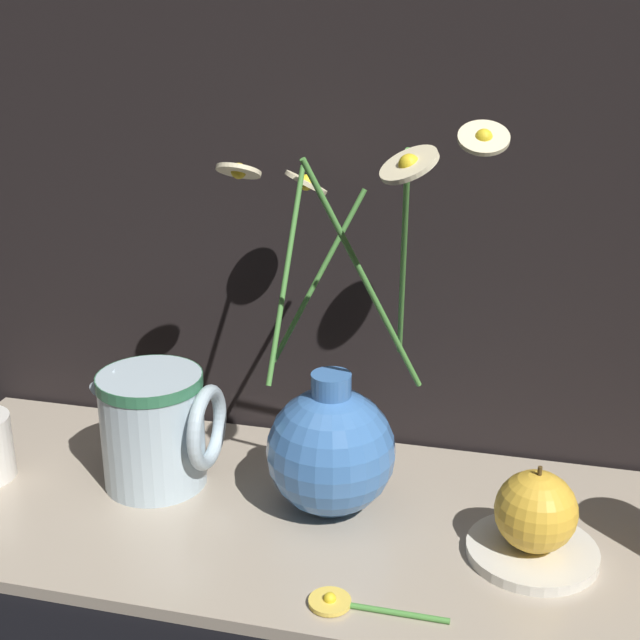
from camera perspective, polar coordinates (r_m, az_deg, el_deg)
The scene contains 7 objects.
ground_plane at distance 0.90m, azimuth -0.17°, elevation -13.09°, with size 6.00×6.00×0.00m, color black.
shelf at distance 0.89m, azimuth -0.17°, elevation -12.76°, with size 0.90×0.33×0.01m.
vase_with_flowers at distance 0.87m, azimuth 0.74°, elevation -7.85°, with size 0.26×0.23×0.38m.
ceramic_pitcher at distance 0.93m, azimuth -10.49°, elevation -6.59°, with size 0.13×0.11×0.13m.
saucer_plate at distance 0.85m, azimuth 13.42°, elevation -14.20°, with size 0.12×0.12×0.01m.
orange_fruit at distance 0.83m, azimuth 13.65°, elevation -11.81°, with size 0.07×0.07×0.08m.
loose_daisy at distance 0.78m, azimuth 1.68°, elevation -17.71°, with size 0.12×0.04×0.01m.
Camera 1 is at (0.18, -0.72, 0.49)m, focal length 50.00 mm.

